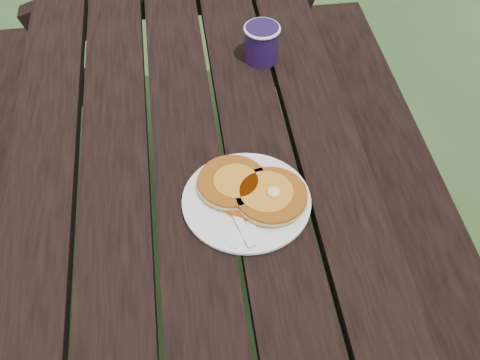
{
  "coord_description": "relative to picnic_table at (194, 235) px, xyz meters",
  "views": [
    {
      "loc": [
        -0.01,
        -0.95,
        1.67
      ],
      "look_at": [
        0.1,
        -0.2,
        0.8
      ],
      "focal_mm": 45.0,
      "sensor_mm": 36.0,
      "label": 1
    }
  ],
  "objects": [
    {
      "name": "coffee_cup",
      "position": [
        0.21,
        0.23,
        0.44
      ],
      "size": [
        0.09,
        0.09,
        0.09
      ],
      "rotation": [
        0.0,
        0.0,
        0.06
      ],
      "color": "#1E0E3B",
      "rests_on": "picnic_table"
    },
    {
      "name": "pancake_stack",
      "position": [
        0.12,
        -0.21,
        0.41
      ],
      "size": [
        0.21,
        0.18,
        0.04
      ],
      "rotation": [
        0.0,
        0.0,
        -0.29
      ],
      "color": "#9E5411",
      "rests_on": "plate"
    },
    {
      "name": "picnic_table",
      "position": [
        0.0,
        0.0,
        0.0
      ],
      "size": [
        1.36,
        1.8,
        0.75
      ],
      "color": "black",
      "rests_on": "ground"
    },
    {
      "name": "plate",
      "position": [
        0.11,
        -0.22,
        0.39
      ],
      "size": [
        0.27,
        0.27,
        0.01
      ],
      "primitive_type": "cylinder",
      "rotation": [
        0.0,
        0.0,
        0.09
      ],
      "color": "white",
      "rests_on": "picnic_table"
    },
    {
      "name": "fork",
      "position": [
        0.09,
        -0.28,
        0.4
      ],
      "size": [
        0.07,
        0.16,
        0.01
      ],
      "primitive_type": null,
      "rotation": [
        0.0,
        0.0,
        0.24
      ],
      "color": "white",
      "rests_on": "plate"
    },
    {
      "name": "knife",
      "position": [
        0.12,
        -0.26,
        0.39
      ],
      "size": [
        0.13,
        0.15,
        0.0
      ],
      "primitive_type": "cube",
      "rotation": [
        0.0,
        0.0,
        -0.73
      ],
      "color": "white",
      "rests_on": "plate"
    },
    {
      "name": "ground",
      "position": [
        0.0,
        0.0,
        -0.37
      ],
      "size": [
        60.0,
        60.0,
        0.0
      ],
      "primitive_type": "plane",
      "color": "#2A451D",
      "rests_on": "ground"
    }
  ]
}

